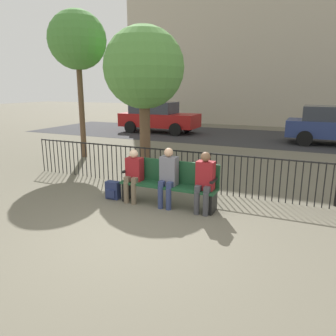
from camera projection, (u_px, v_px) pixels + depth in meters
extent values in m
plane|color=#605B4C|center=(127.00, 237.00, 5.37)|extent=(80.00, 80.00, 0.00)
cube|color=#194728|center=(168.00, 186.00, 6.71)|extent=(2.05, 0.45, 0.05)
cube|color=#194728|center=(172.00, 171.00, 6.82)|extent=(2.05, 0.05, 0.47)
cube|color=black|center=(128.00, 190.00, 7.15)|extent=(0.06, 0.38, 0.40)
cube|color=black|center=(213.00, 203.00, 6.38)|extent=(0.06, 0.38, 0.40)
cube|color=black|center=(127.00, 170.00, 7.04)|extent=(0.06, 0.38, 0.04)
cube|color=black|center=(214.00, 181.00, 6.27)|extent=(0.06, 0.38, 0.04)
cylinder|color=brown|center=(126.00, 193.00, 6.91)|extent=(0.11, 0.11, 0.45)
cylinder|color=brown|center=(134.00, 194.00, 6.83)|extent=(0.11, 0.11, 0.45)
cube|color=brown|center=(128.00, 179.00, 6.93)|extent=(0.11, 0.20, 0.12)
cube|color=brown|center=(136.00, 180.00, 6.86)|extent=(0.11, 0.20, 0.12)
cube|color=maroon|center=(135.00, 169.00, 6.95)|extent=(0.34, 0.22, 0.50)
sphere|color=beige|center=(134.00, 154.00, 6.85)|extent=(0.18, 0.18, 0.18)
cylinder|color=navy|center=(160.00, 198.00, 6.59)|extent=(0.11, 0.11, 0.45)
cylinder|color=navy|center=(169.00, 199.00, 6.52)|extent=(0.11, 0.11, 0.45)
cube|color=navy|center=(163.00, 183.00, 6.61)|extent=(0.11, 0.20, 0.12)
cube|color=navy|center=(171.00, 184.00, 6.54)|extent=(0.11, 0.20, 0.12)
cube|color=slate|center=(169.00, 171.00, 6.62)|extent=(0.34, 0.22, 0.59)
sphere|color=tan|center=(169.00, 152.00, 6.51)|extent=(0.18, 0.18, 0.18)
cylinder|color=#3D3D42|center=(197.00, 203.00, 6.28)|extent=(0.11, 0.11, 0.45)
cylinder|color=#3D3D42|center=(206.00, 204.00, 6.21)|extent=(0.11, 0.11, 0.45)
cube|color=#3D3D42|center=(199.00, 188.00, 6.30)|extent=(0.11, 0.20, 0.12)
cube|color=#3D3D42|center=(208.00, 189.00, 6.23)|extent=(0.11, 0.20, 0.12)
cube|color=maroon|center=(205.00, 176.00, 6.32)|extent=(0.34, 0.22, 0.56)
sphere|color=brown|center=(206.00, 157.00, 6.21)|extent=(0.19, 0.19, 0.19)
cube|color=navy|center=(113.00, 190.00, 7.18)|extent=(0.31, 0.16, 0.39)
cube|color=navy|center=(110.00, 194.00, 7.10)|extent=(0.22, 0.04, 0.18)
cylinder|color=black|center=(43.00, 155.00, 9.50)|extent=(0.02, 0.02, 0.95)
cylinder|color=black|center=(47.00, 155.00, 9.45)|extent=(0.02, 0.02, 0.95)
cylinder|color=black|center=(50.00, 156.00, 9.39)|extent=(0.02, 0.02, 0.95)
cylinder|color=black|center=(54.00, 156.00, 9.34)|extent=(0.02, 0.02, 0.95)
cylinder|color=black|center=(58.00, 157.00, 9.28)|extent=(0.02, 0.02, 0.95)
cylinder|color=black|center=(62.00, 157.00, 9.23)|extent=(0.02, 0.02, 0.95)
cylinder|color=black|center=(66.00, 157.00, 9.17)|extent=(0.02, 0.02, 0.95)
cylinder|color=black|center=(70.00, 158.00, 9.12)|extent=(0.02, 0.02, 0.95)
cylinder|color=black|center=(74.00, 158.00, 9.06)|extent=(0.02, 0.02, 0.95)
cylinder|color=black|center=(78.00, 159.00, 9.00)|extent=(0.02, 0.02, 0.95)
cylinder|color=black|center=(82.00, 159.00, 8.95)|extent=(0.02, 0.02, 0.95)
cylinder|color=black|center=(86.00, 160.00, 8.89)|extent=(0.02, 0.02, 0.95)
cylinder|color=black|center=(90.00, 160.00, 8.84)|extent=(0.02, 0.02, 0.95)
cylinder|color=black|center=(95.00, 161.00, 8.78)|extent=(0.02, 0.02, 0.95)
cylinder|color=black|center=(99.00, 161.00, 8.73)|extent=(0.02, 0.02, 0.95)
cylinder|color=black|center=(103.00, 161.00, 8.67)|extent=(0.02, 0.02, 0.95)
cylinder|color=black|center=(108.00, 162.00, 8.61)|extent=(0.02, 0.02, 0.95)
cylinder|color=black|center=(112.00, 162.00, 8.56)|extent=(0.02, 0.02, 0.95)
cylinder|color=black|center=(117.00, 163.00, 8.50)|extent=(0.02, 0.02, 0.95)
cylinder|color=black|center=(121.00, 163.00, 8.45)|extent=(0.02, 0.02, 0.95)
cylinder|color=black|center=(126.00, 164.00, 8.39)|extent=(0.02, 0.02, 0.95)
cylinder|color=black|center=(131.00, 164.00, 8.34)|extent=(0.02, 0.02, 0.95)
cylinder|color=black|center=(135.00, 165.00, 8.28)|extent=(0.02, 0.02, 0.95)
cylinder|color=black|center=(140.00, 166.00, 8.23)|extent=(0.02, 0.02, 0.95)
cylinder|color=black|center=(145.00, 166.00, 8.17)|extent=(0.02, 0.02, 0.95)
cylinder|color=black|center=(150.00, 167.00, 8.11)|extent=(0.02, 0.02, 0.95)
cylinder|color=black|center=(155.00, 167.00, 8.06)|extent=(0.02, 0.02, 0.95)
cylinder|color=black|center=(160.00, 168.00, 8.00)|extent=(0.02, 0.02, 0.95)
cylinder|color=black|center=(166.00, 168.00, 7.95)|extent=(0.02, 0.02, 0.95)
cylinder|color=black|center=(171.00, 169.00, 7.89)|extent=(0.02, 0.02, 0.95)
cylinder|color=black|center=(176.00, 169.00, 7.84)|extent=(0.02, 0.02, 0.95)
cylinder|color=black|center=(182.00, 170.00, 7.78)|extent=(0.02, 0.02, 0.95)
cylinder|color=black|center=(187.00, 171.00, 7.73)|extent=(0.02, 0.02, 0.95)
cylinder|color=black|center=(193.00, 171.00, 7.67)|extent=(0.02, 0.02, 0.95)
cylinder|color=black|center=(198.00, 172.00, 7.61)|extent=(0.02, 0.02, 0.95)
cylinder|color=black|center=(204.00, 172.00, 7.56)|extent=(0.02, 0.02, 0.95)
cylinder|color=black|center=(210.00, 173.00, 7.50)|extent=(0.02, 0.02, 0.95)
cylinder|color=black|center=(216.00, 174.00, 7.45)|extent=(0.02, 0.02, 0.95)
cylinder|color=black|center=(222.00, 174.00, 7.39)|extent=(0.02, 0.02, 0.95)
cylinder|color=black|center=(228.00, 175.00, 7.34)|extent=(0.02, 0.02, 0.95)
cylinder|color=black|center=(234.00, 176.00, 7.28)|extent=(0.02, 0.02, 0.95)
cylinder|color=black|center=(240.00, 176.00, 7.22)|extent=(0.02, 0.02, 0.95)
cylinder|color=black|center=(247.00, 177.00, 7.17)|extent=(0.02, 0.02, 0.95)
cylinder|color=black|center=(253.00, 178.00, 7.11)|extent=(0.02, 0.02, 0.95)
cylinder|color=black|center=(260.00, 178.00, 7.06)|extent=(0.02, 0.02, 0.95)
cylinder|color=black|center=(267.00, 179.00, 7.00)|extent=(0.02, 0.02, 0.95)
cylinder|color=black|center=(273.00, 180.00, 6.95)|extent=(0.02, 0.02, 0.95)
cylinder|color=black|center=(280.00, 181.00, 6.89)|extent=(0.02, 0.02, 0.95)
cylinder|color=black|center=(287.00, 181.00, 6.84)|extent=(0.02, 0.02, 0.95)
cylinder|color=black|center=(294.00, 182.00, 6.78)|extent=(0.02, 0.02, 0.95)
cylinder|color=black|center=(302.00, 183.00, 6.72)|extent=(0.02, 0.02, 0.95)
cylinder|color=black|center=(309.00, 184.00, 6.67)|extent=(0.02, 0.02, 0.95)
cylinder|color=black|center=(317.00, 185.00, 6.61)|extent=(0.02, 0.02, 0.95)
cylinder|color=black|center=(324.00, 185.00, 6.56)|extent=(0.02, 0.02, 0.95)
cylinder|color=black|center=(332.00, 186.00, 6.50)|extent=(0.02, 0.02, 0.95)
cube|color=black|center=(188.00, 152.00, 7.61)|extent=(9.00, 0.03, 0.03)
cylinder|color=brown|center=(82.00, 109.00, 11.16)|extent=(0.18, 0.18, 3.36)
sphere|color=#478438|center=(77.00, 40.00, 10.63)|extent=(1.89, 1.89, 1.89)
cylinder|color=brown|center=(145.00, 128.00, 10.36)|extent=(0.34, 0.34, 2.29)
sphere|color=#569342|center=(144.00, 68.00, 9.92)|extent=(2.47, 2.47, 2.47)
cube|color=#2B2B2D|center=(255.00, 137.00, 15.99)|extent=(24.00, 6.00, 0.01)
cube|color=#2D333D|center=(333.00, 113.00, 13.70)|extent=(2.31, 1.56, 0.60)
cylinder|color=black|center=(305.00, 139.00, 13.57)|extent=(0.64, 0.20, 0.64)
cylinder|color=black|center=(306.00, 133.00, 15.11)|extent=(0.64, 0.20, 0.64)
cube|color=maroon|center=(159.00, 120.00, 17.64)|extent=(4.20, 1.70, 0.70)
cube|color=#2D333D|center=(154.00, 108.00, 17.61)|extent=(2.31, 1.56, 0.60)
cylinder|color=black|center=(175.00, 130.00, 16.43)|extent=(0.64, 0.20, 0.64)
cylinder|color=black|center=(188.00, 126.00, 17.98)|extent=(0.64, 0.20, 0.64)
cylinder|color=black|center=(130.00, 127.00, 17.47)|extent=(0.64, 0.20, 0.64)
cylinder|color=black|center=(146.00, 124.00, 19.01)|extent=(0.64, 0.20, 0.64)
cube|color=#B2A893|center=(282.00, 19.00, 21.46)|extent=(20.00, 6.00, 13.52)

